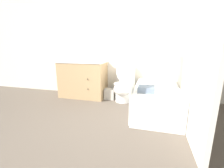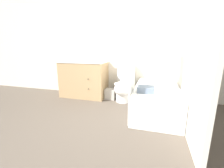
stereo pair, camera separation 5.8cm
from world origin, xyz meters
The scene contains 13 objects.
ground_plane centered at (0.00, 0.00, 0.00)m, with size 14.00×14.00×0.00m, color brown.
wall_back centered at (-0.01, 1.70, 1.25)m, with size 8.00×0.06×2.50m.
wall_right centered at (1.36, 0.84, 1.25)m, with size 0.05×2.68×2.50m.
vanity_cabinet centered at (-0.78, 1.41, 0.44)m, with size 1.11×0.58×0.87m.
sink_faucet centered at (-0.78, 1.59, 0.90)m, with size 0.14×0.12×0.12m.
toilet centered at (0.23, 1.34, 0.35)m, with size 0.39×0.64×0.84m.
bathtub centered at (0.93, 0.93, 0.25)m, with size 0.78×1.50×0.49m.
shower_curtain centered at (0.53, 0.50, 0.94)m, with size 0.01×0.55×1.88m.
wastebasket centered at (-0.10, 1.38, 0.12)m, with size 0.23×0.20×0.25m.
tissue_box centered at (-0.53, 1.50, 0.92)m, with size 0.12×0.12×0.12m.
soap_dispenser centered at (-0.32, 1.43, 0.95)m, with size 0.06×0.06×0.18m.
hand_towel_folded centered at (-1.19, 1.25, 0.91)m, with size 0.20×0.17×0.08m.
bath_towel_folded centered at (0.76, 0.51, 0.53)m, with size 0.26×0.22×0.10m.
Camera 1 is at (0.82, -1.85, 1.17)m, focal length 24.00 mm.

